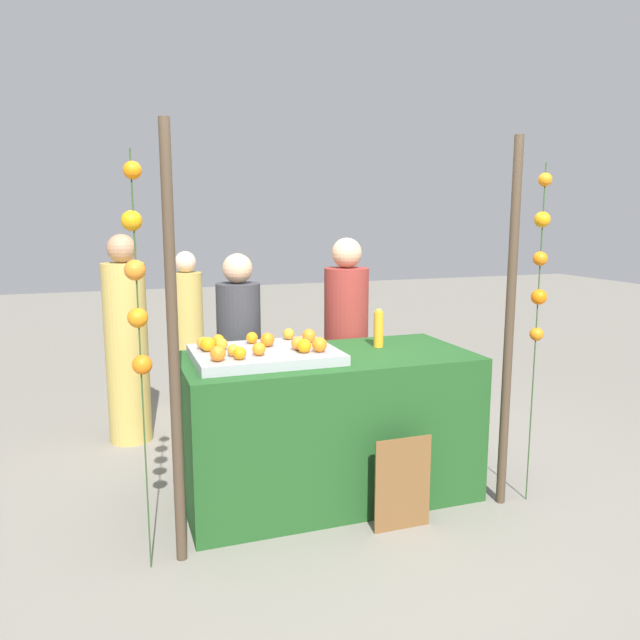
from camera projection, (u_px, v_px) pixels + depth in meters
The scene contains 28 objects.
ground_plane at pixel (328, 493), 4.04m from camera, with size 24.00×24.00×0.00m, color gray.
stall_counter at pixel (328, 425), 3.97m from camera, with size 1.83×0.88×0.93m, color #1E4C1E.
orange_tray at pixel (265, 355), 3.76m from camera, with size 0.87×0.65×0.06m, color #9EA0A5.
orange_0 at pixel (218, 340), 3.86m from camera, with size 0.07×0.07×0.07m, color orange.
orange_1 at pixel (309, 336), 3.97m from camera, with size 0.09×0.09×0.09m, color orange.
orange_2 at pixel (319, 345), 3.69m from camera, with size 0.09×0.09×0.09m, color orange.
orange_3 at pixel (218, 354), 3.46m from camera, with size 0.09×0.09×0.09m, color orange.
orange_4 at pixel (208, 344), 3.71m from camera, with size 0.09×0.09×0.09m, color orange.
orange_5 at pixel (289, 334), 4.06m from camera, with size 0.08×0.08×0.08m, color orange.
orange_6 at pixel (221, 344), 3.74m from camera, with size 0.08×0.08×0.08m, color orange.
orange_7 at pixel (267, 340), 3.84m from camera, with size 0.09×0.09×0.09m, color orange.
orange_8 at pixel (240, 353), 3.50m from camera, with size 0.07×0.07×0.07m, color orange.
orange_9 at pixel (304, 346), 3.67m from camera, with size 0.09×0.09×0.09m, color orange.
orange_10 at pixel (298, 343), 3.74m from camera, with size 0.08×0.08×0.08m, color orange.
orange_11 at pixel (259, 349), 3.60m from camera, with size 0.08×0.08×0.08m, color orange.
orange_12 at pixel (233, 350), 3.58m from camera, with size 0.07×0.07×0.07m, color orange.
orange_13 at pixel (252, 338), 3.93m from camera, with size 0.07×0.07×0.07m, color orange.
orange_14 at pixel (203, 343), 3.78m from camera, with size 0.08×0.08×0.08m, color orange.
juice_bottle at pixel (379, 329), 4.10m from camera, with size 0.07×0.07×0.26m.
chalkboard_sign at pixel (402, 484), 3.55m from camera, with size 0.35×0.03×0.57m.
vendor_left at pixel (240, 370), 4.38m from camera, with size 0.31×0.31×1.54m.
vendor_right at pixel (346, 355), 4.63m from camera, with size 0.33×0.33×1.64m.
crowd_person_0 at pixel (188, 334), 5.85m from camera, with size 0.29×0.29×1.47m.
crowd_person_1 at pixel (127, 347), 4.87m from camera, with size 0.33×0.33×1.66m.
canopy_post_left at pixel (174, 351), 3.08m from camera, with size 0.06×0.06×2.26m, color #473828.
canopy_post_right at pixel (509, 327), 3.73m from camera, with size 0.06×0.06×2.26m, color #473828.
garland_strand_left at pixel (136, 279), 2.94m from camera, with size 0.11×0.11×2.11m.
garland_strand_right at pixel (540, 262), 3.70m from camera, with size 0.10×0.10×2.11m.
Camera 1 is at (-1.29, -3.57, 1.80)m, focal length 34.57 mm.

